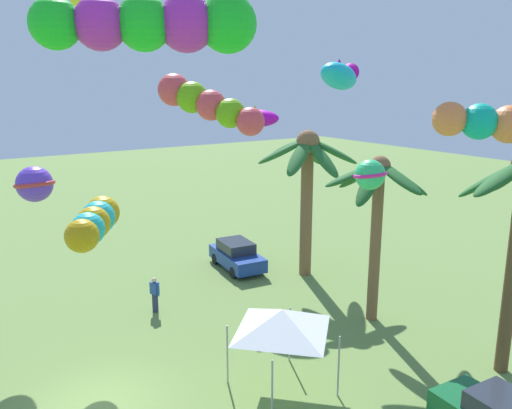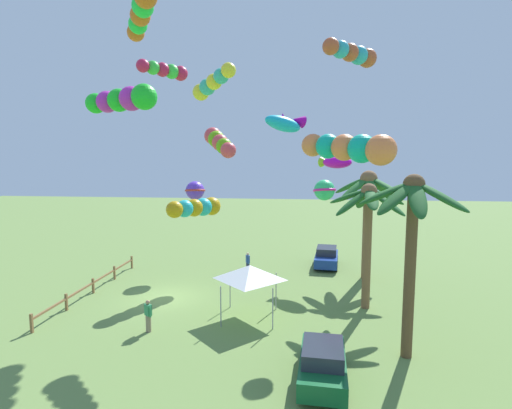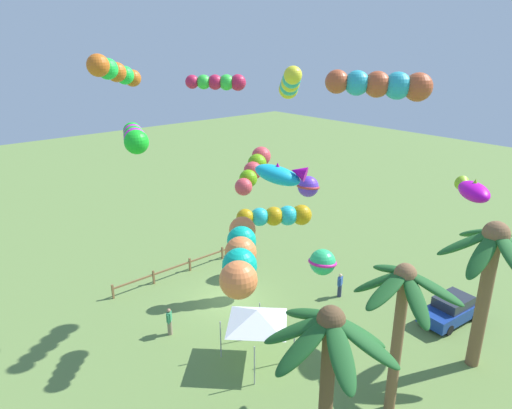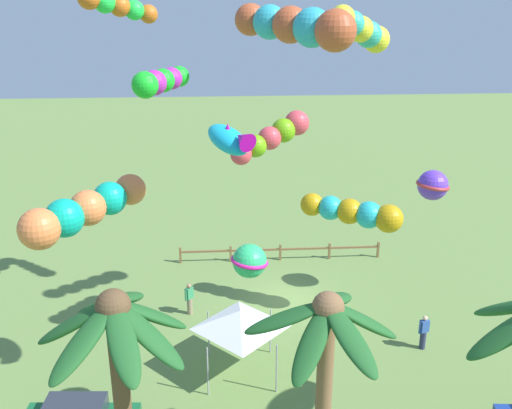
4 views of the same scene
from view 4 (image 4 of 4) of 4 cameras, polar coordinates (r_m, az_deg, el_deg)
name	(u,v)px [view 4 (image 4 of 4)]	position (r m, az deg, el deg)	size (l,w,h in m)	color
ground_plane	(285,303)	(28.99, 2.91, -9.71)	(120.00, 120.00, 0.00)	olive
palm_tree_1	(118,353)	(15.32, -13.46, -14.07)	(4.01, 4.38, 7.77)	brown
palm_tree_2	(326,346)	(16.34, 6.87, -13.66)	(4.43, 4.45, 7.05)	brown
rail_fence	(280,250)	(33.09, 2.40, -4.55)	(11.47, 0.12, 0.95)	brown
spectator_0	(424,332)	(26.28, 16.19, -11.96)	(0.52, 0.35, 1.59)	#2D3351
spectator_1	(189,299)	(27.91, -6.57, -9.19)	(0.42, 0.44, 1.59)	gray
festival_tent	(241,319)	(22.99, -1.54, -11.23)	(2.86, 2.86, 2.85)	#9E9EA3
kite_tube_1	(272,25)	(24.60, 1.61, 17.28)	(2.57, 2.22, 0.83)	#C71F47
kite_tube_2	(362,30)	(23.27, 10.45, 16.51)	(2.85, 3.15, 1.91)	yellow
kite_ball_3	(433,185)	(28.19, 17.02, 1.84)	(1.88, 1.88, 1.42)	#6136D2
kite_tube_4	(161,81)	(25.17, -9.36, 11.91)	(2.20, 3.80, 1.09)	green
kite_tube_5	(296,26)	(14.64, 3.95, 17.18)	(2.73, 2.93, 1.06)	#B74E2A
kite_tube_6	(273,136)	(22.15, 1.71, 6.75)	(3.13, 2.19, 1.76)	#E2424D
kite_tube_7	(82,210)	(16.70, -16.77, -0.57)	(3.07, 3.34, 1.27)	orange
kite_tube_8	(354,212)	(26.28, 9.67, -0.76)	(4.32, 2.78, 1.31)	#C1920F
kite_tube_9	(116,5)	(23.57, -13.64, 18.56)	(2.78, 2.05, 1.42)	orange
kite_fish_10	(230,139)	(18.33, -2.58, 6.46)	(1.85, 2.32, 1.11)	#15B0D4
kite_ball_11	(250,261)	(17.59, -0.64, -5.58)	(1.46, 1.46, 1.05)	#2DC86F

